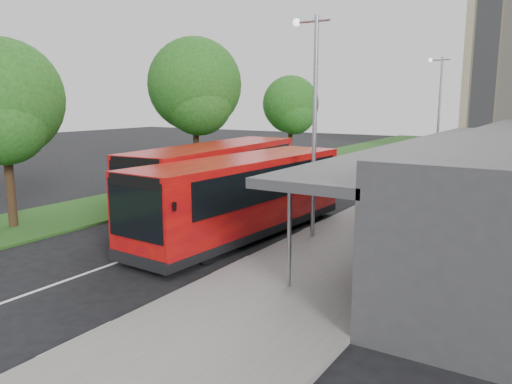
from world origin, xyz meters
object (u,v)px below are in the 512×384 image
Objects in this scene: lamp_post_near at (313,114)px; car_far at (431,142)px; tree_near at (4,107)px; litter_bin at (397,194)px; bollard at (437,178)px; car_near at (446,147)px; lamp_post_far at (438,107)px; tree_mid at (195,91)px; tree_far at (291,108)px; bus_main at (243,196)px; bus_second at (217,178)px.

car_far is (-5.42, 42.11, -4.19)m from lamp_post_near.
tree_near reaches higher than car_far.
litter_bin is (0.93, 7.91, -4.13)m from lamp_post_near.
bollard is (0.47, 6.70, 0.00)m from litter_bin.
car_near is at bearing 78.76° from tree_near.
bollard is 23.07m from car_near.
litter_bin is (0.93, -12.09, -4.13)m from lamp_post_far.
litter_bin is at bearing -64.52° from car_near.
lamp_post_near is 2.66× the size of car_near.
tree_far is (0.00, 12.00, -1.11)m from tree_mid.
bus_main is (-2.43, -0.93, -3.15)m from lamp_post_near.
tree_mid reaches higher than car_far.
lamp_post_near reaches higher than bollard.
tree_far is 18.30m from bus_second.
bus_second is (5.41, -17.22, -2.99)m from tree_far.
bollard is (1.40, -5.39, -4.13)m from lamp_post_far.
lamp_post_near reaches higher than car_near.
bus_second is at bearing -137.56° from litter_bin.
bus_second reaches higher than car_far.
car_far is at bearing 85.04° from bus_second.
bus_second is at bearing -119.11° from bollard.
tree_near is 8.75× the size of litter_bin.
lamp_post_far is 6.93m from bollard.
lamp_post_near is at bearing 24.05° from bus_main.
tree_far reaches higher than bus_second.
tree_far is at bearing -109.40° from car_far.
lamp_post_near is (11.13, -7.05, -1.03)m from tree_mid.
tree_near is 8.71× the size of bollard.
car_far is at bearing 100.52° from litter_bin.
bus_main is 3.63× the size of car_near.
tree_far is 8.20× the size of litter_bin.
bus_second reaches higher than bollard.
bus_main is 38.24m from car_near.
lamp_post_far is at bearing 65.96° from tree_near.
lamp_post_near is at bearing -96.70° from litter_bin.
bollard is 0.29× the size of car_near.
lamp_post_near is 6.75m from bus_second.
lamp_post_near is 4.08m from bus_main.
bus_main is 9.50m from litter_bin.
bus_second reaches higher than car_near.
bus_second is (-5.72, -18.17, -3.08)m from lamp_post_far.
car_near is at bearing 93.65° from bus_main.
bollard is 28.34m from car_far.
lamp_post_far is 19.30m from bus_second.
litter_bin is at bearing -84.99° from car_far.
tree_mid is at bearing 90.00° from tree_near.
bus_main is 12.52× the size of litter_bin.
lamp_post_far is 9.10× the size of bollard.
car_far is (-6.82, 27.51, -0.06)m from bollard.
bus_main is (8.70, -19.98, -3.06)m from tree_far.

